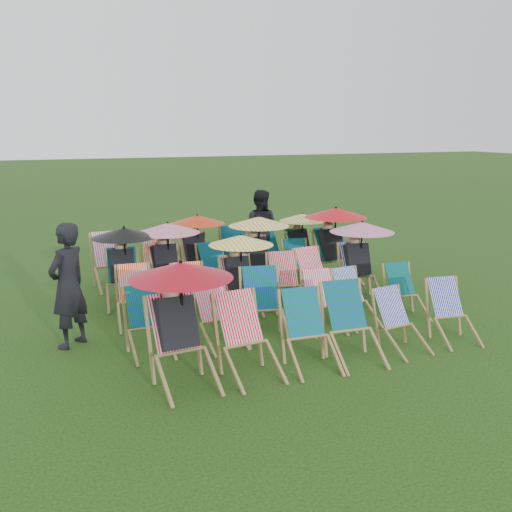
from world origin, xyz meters
name	(u,v)px	position (x,y,z in m)	size (l,w,h in m)	color
ground	(263,311)	(0.00, 0.00, 0.00)	(100.00, 100.00, 0.00)	black
deckchair_0	(182,322)	(-1.94, -2.18, 0.77)	(1.23, 1.31, 1.46)	olive
deckchair_1	(249,338)	(-1.13, -2.27, 0.49)	(0.74, 0.96, 0.98)	olive
deckchair_2	(310,332)	(-0.31, -2.31, 0.47)	(0.68, 0.90, 0.94)	olive
deckchair_3	(354,325)	(0.31, -2.33, 0.49)	(0.71, 0.94, 0.98)	olive
deckchair_4	(402,322)	(1.11, -2.28, 0.41)	(0.64, 0.82, 0.82)	olive
deckchair_5	(454,312)	(2.01, -2.25, 0.43)	(0.66, 0.85, 0.85)	olive
deckchair_6	(148,323)	(-2.12, -1.10, 0.43)	(0.61, 0.83, 0.87)	olive
deckchair_7	(219,315)	(-1.14, -1.17, 0.43)	(0.69, 0.87, 0.87)	olive
deckchair_8	(264,305)	(-0.45, -1.13, 0.49)	(0.80, 1.00, 0.97)	olive
deckchair_9	(324,302)	(0.52, -1.14, 0.43)	(0.67, 0.85, 0.85)	olive
deckchair_10	(356,298)	(1.09, -1.12, 0.42)	(0.62, 0.81, 0.83)	olive
deckchair_11	(407,292)	(2.04, -1.11, 0.41)	(0.59, 0.79, 0.82)	olive
deckchair_12	(135,297)	(-2.08, 0.12, 0.44)	(0.66, 0.87, 0.89)	olive
deckchair_13	(192,294)	(-1.21, -0.03, 0.44)	(0.61, 0.83, 0.87)	olive
deckchair_14	(241,272)	(-0.34, 0.15, 0.67)	(1.07, 1.12, 1.27)	olive
deckchair_15	(287,282)	(0.45, 0.04, 0.45)	(0.71, 0.90, 0.89)	olive
deckchair_16	(318,277)	(1.08, 0.09, 0.46)	(0.72, 0.92, 0.92)	olive
deckchair_17	(361,259)	(1.92, 0.07, 0.72)	(1.14, 1.21, 1.36)	olive
deckchair_18	(123,265)	(-2.06, 1.25, 0.70)	(1.12, 1.18, 1.33)	olive
deckchair_19	(168,259)	(-1.27, 1.33, 0.71)	(1.13, 1.18, 1.34)	olive
deckchair_20	(218,270)	(-0.36, 1.23, 0.45)	(0.71, 0.91, 0.91)	olive
deckchair_21	(258,251)	(0.46, 1.32, 0.72)	(1.14, 1.19, 1.36)	olive
deckchair_22	(300,264)	(1.27, 1.20, 0.43)	(0.64, 0.84, 0.86)	olive
deckchair_23	(336,243)	(2.07, 1.22, 0.77)	(1.23, 1.31, 1.45)	olive
deckchair_24	(111,261)	(-2.11, 2.42, 0.51)	(0.73, 0.98, 1.02)	olive
deckchair_25	(158,258)	(-1.22, 2.37, 0.50)	(0.75, 0.98, 1.00)	olive
deckchair_26	(197,247)	(-0.44, 2.34, 0.68)	(1.09, 1.13, 1.29)	olive
deckchair_27	(236,253)	(0.37, 2.31, 0.49)	(0.80, 1.00, 0.98)	olive
deckchair_28	(272,250)	(1.22, 2.41, 0.46)	(0.71, 0.91, 0.91)	olive
deckchair_29	(303,240)	(1.91, 2.37, 0.63)	(1.00, 1.07, 1.19)	olive
person_left	(68,286)	(-3.07, -0.42, 0.87)	(0.64, 0.42, 1.75)	black
person_rear	(260,229)	(1.12, 2.88, 0.85)	(0.82, 0.64, 1.70)	black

